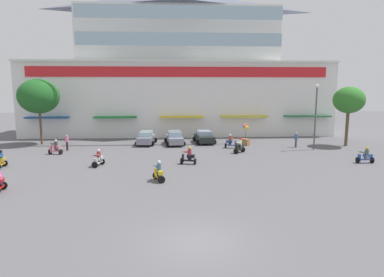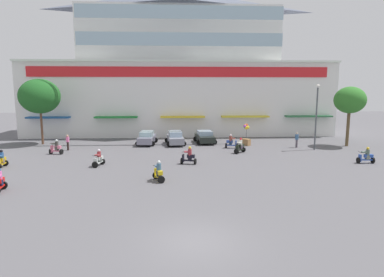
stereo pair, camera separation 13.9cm
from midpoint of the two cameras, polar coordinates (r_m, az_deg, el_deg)
ground_plane at (r=27.10m, az=-1.08°, el=-5.21°), size 128.00×128.00×0.00m
colonial_building at (r=48.62m, az=-2.11°, el=11.39°), size 42.22×14.48×20.22m
plaza_tree_0 at (r=42.00m, az=-24.83°, el=6.66°), size 4.58×4.70×7.60m
plaza_tree_1 at (r=40.95m, az=25.78°, el=5.98°), size 3.34×3.66×6.71m
parked_car_0 at (r=38.77m, az=-7.74°, el=0.10°), size 2.46×4.23×1.53m
parked_car_1 at (r=38.37m, az=-2.84°, el=0.10°), size 2.52×4.48×1.56m
parked_car_2 at (r=39.48m, az=2.33°, el=0.30°), size 2.67×4.40×1.47m
scooter_rider_0 at (r=31.41m, az=-30.04°, el=-3.31°), size 0.57×1.37×1.51m
scooter_rider_1 at (r=28.89m, az=-15.75°, el=-3.47°), size 0.87×1.50×1.44m
scooter_rider_2 at (r=35.44m, az=-22.40°, el=-1.52°), size 1.40×0.85×1.50m
scooter_rider_3 at (r=36.33m, az=6.96°, el=-0.66°), size 1.45×0.93×1.55m
scooter_rider_4 at (r=33.73m, az=8.45°, el=-1.41°), size 1.37×1.40×1.56m
scooter_rider_5 at (r=28.50m, az=-0.43°, el=-3.19°), size 1.43×0.86×1.56m
scooter_rider_8 at (r=23.46m, az=-5.65°, el=-5.89°), size 0.95×1.47×1.52m
scooter_rider_9 at (r=32.66m, az=28.07°, el=-2.79°), size 1.45×0.57×1.45m
pedestrian_0 at (r=38.17m, az=17.81°, el=-0.08°), size 0.50×0.50×1.69m
pedestrian_1 at (r=37.14m, az=-20.66°, el=-0.46°), size 0.47×0.47×1.66m
streetlamp_near at (r=37.12m, az=20.88°, el=4.29°), size 0.40×0.40×6.91m
balloon_vendor_cart at (r=38.23m, az=9.48°, el=0.56°), size 1.05×1.07×2.51m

